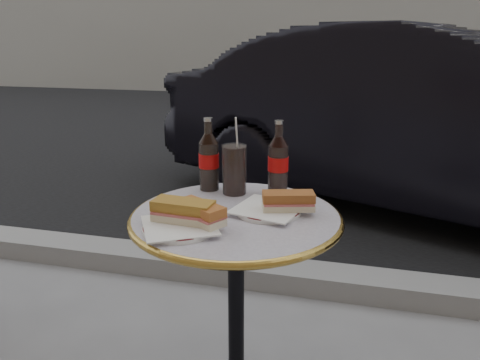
% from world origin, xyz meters
% --- Properties ---
extents(asphalt_road, '(40.00, 8.00, 0.00)m').
position_xyz_m(asphalt_road, '(0.00, 5.00, 0.00)').
color(asphalt_road, black).
rests_on(asphalt_road, ground).
extents(curb, '(40.00, 0.20, 0.12)m').
position_xyz_m(curb, '(0.00, 0.90, 0.05)').
color(curb, gray).
rests_on(curb, ground).
extents(bistro_table, '(0.62, 0.62, 0.73)m').
position_xyz_m(bistro_table, '(0.00, 0.00, 0.37)').
color(bistro_table, '#BAB2C4').
rests_on(bistro_table, ground).
extents(plate_left, '(0.25, 0.25, 0.01)m').
position_xyz_m(plate_left, '(-0.12, -0.15, 0.74)').
color(plate_left, white).
rests_on(plate_left, bistro_table).
extents(plate_right, '(0.26, 0.26, 0.01)m').
position_xyz_m(plate_right, '(0.09, 0.03, 0.74)').
color(plate_right, white).
rests_on(plate_right, bistro_table).
extents(sandwich_left_a, '(0.17, 0.09, 0.06)m').
position_xyz_m(sandwich_left_a, '(-0.11, -0.12, 0.77)').
color(sandwich_left_a, '#A5742A').
rests_on(sandwich_left_a, plate_left).
extents(sandwich_left_b, '(0.16, 0.14, 0.05)m').
position_xyz_m(sandwich_left_b, '(-0.07, -0.12, 0.77)').
color(sandwich_left_b, '#AB5E2B').
rests_on(sandwich_left_b, plate_left).
extents(sandwich_right, '(0.16, 0.11, 0.05)m').
position_xyz_m(sandwich_right, '(0.15, 0.03, 0.77)').
color(sandwich_right, '#945225').
rests_on(sandwich_right, plate_right).
extents(cola_bottle_left, '(0.07, 0.07, 0.24)m').
position_xyz_m(cola_bottle_left, '(-0.14, 0.20, 0.85)').
color(cola_bottle_left, black).
rests_on(cola_bottle_left, bistro_table).
extents(cola_bottle_right, '(0.09, 0.09, 0.24)m').
position_xyz_m(cola_bottle_right, '(0.09, 0.22, 0.85)').
color(cola_bottle_right, black).
rests_on(cola_bottle_right, bistro_table).
extents(cola_glass, '(0.11, 0.11, 0.16)m').
position_xyz_m(cola_glass, '(-0.05, 0.18, 0.81)').
color(cola_glass, black).
rests_on(cola_glass, bistro_table).
extents(parked_car, '(2.74, 4.21, 1.31)m').
position_xyz_m(parked_car, '(0.86, 2.28, 0.65)').
color(parked_car, black).
rests_on(parked_car, ground).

